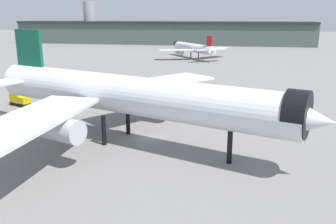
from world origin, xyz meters
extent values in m
plane|color=slate|center=(0.00, 0.00, 0.00)|extent=(900.00, 900.00, 0.00)
cylinder|color=silver|center=(-2.80, -1.89, 8.33)|extent=(55.00, 28.09, 6.41)
cone|color=silver|center=(23.46, -12.99, 8.33)|extent=(8.94, 8.53, 6.28)
cone|color=silver|center=(-29.05, 9.20, 8.33)|extent=(10.05, 8.85, 6.09)
cylinder|color=black|center=(22.27, -12.49, 8.81)|extent=(5.18, 7.09, 6.47)
cube|color=silver|center=(-0.62, 14.59, 7.53)|extent=(23.69, 25.36, 0.51)
cylinder|color=#B7BAC1|center=(-0.56, 11.22, 5.42)|extent=(8.72, 6.35, 3.53)
cube|color=silver|center=(-13.10, -14.94, 7.53)|extent=(11.28, 26.34, 0.51)
cylinder|color=#B7BAC1|center=(-10.64, -12.64, 5.42)|extent=(8.72, 6.35, 3.53)
cube|color=#0F5138|center=(-24.85, 7.43, 13.46)|extent=(6.55, 3.25, 10.26)
cube|color=silver|center=(-23.28, 14.07, 8.97)|extent=(8.72, 11.45, 0.38)
cylinder|color=black|center=(14.00, -8.99, 2.56)|extent=(0.77, 0.77, 5.13)
cylinder|color=black|center=(-4.11, 2.32, 2.56)|extent=(0.77, 0.77, 5.13)
cylinder|color=black|center=(-6.73, -3.88, 2.56)|extent=(0.77, 0.77, 5.13)
cylinder|color=silver|center=(-0.70, 124.65, 5.34)|extent=(23.63, 34.26, 4.10)
cone|color=silver|center=(-10.77, 140.69, 5.34)|extent=(5.81, 5.96, 4.02)
cone|color=silver|center=(9.38, 108.61, 5.34)|extent=(6.14, 6.59, 3.90)
cylinder|color=black|center=(-10.34, 139.99, 5.64)|extent=(4.49, 3.77, 4.15)
cube|color=silver|center=(-8.10, 116.55, 4.82)|extent=(18.01, 10.04, 0.33)
cylinder|color=#B7BAC1|center=(-6.85, 118.40, 3.47)|extent=(4.73, 5.69, 2.26)
cube|color=silver|center=(9.82, 127.80, 4.82)|extent=(15.58, 16.97, 0.33)
cylinder|color=#B7BAC1|center=(7.60, 127.48, 3.47)|extent=(4.73, 5.69, 2.26)
cube|color=red|center=(7.77, 111.18, 8.62)|extent=(2.77, 4.07, 6.57)
cube|color=silver|center=(4.42, 108.18, 5.75)|extent=(7.59, 6.51, 0.25)
cube|color=silver|center=(11.93, 112.90, 5.75)|extent=(7.59, 6.51, 0.25)
cylinder|color=black|center=(-7.15, 134.91, 1.64)|extent=(0.49, 0.49, 3.28)
cylinder|color=black|center=(-1.51, 121.90, 1.64)|extent=(0.49, 0.49, 3.28)
cylinder|color=black|center=(2.14, 124.19, 1.64)|extent=(0.49, 0.49, 3.28)
cube|color=#475651|center=(-31.36, 215.91, 7.74)|extent=(222.35, 37.81, 15.49)
cube|color=#232628|center=(-31.36, 215.91, 16.09)|extent=(222.49, 40.41, 1.20)
cylinder|color=#939399|center=(-87.74, 218.93, 15.67)|extent=(9.37, 9.37, 31.34)
cube|color=black|center=(-35.22, 19.78, 0.62)|extent=(5.95, 4.46, 0.35)
cube|color=#E5B70C|center=(-33.74, 19.07, 1.60)|extent=(2.98, 3.03, 1.60)
cube|color=#1E2D38|center=(-32.84, 18.64, 1.92)|extent=(0.91, 1.78, 0.80)
cube|color=#E5B70C|center=(-36.11, 20.21, 1.90)|extent=(3.97, 3.50, 2.20)
cylinder|color=black|center=(-32.99, 19.98, 0.45)|extent=(0.93, 0.64, 0.90)
cylinder|color=black|center=(-33.99, 17.91, 0.45)|extent=(0.93, 0.64, 0.90)
cylinder|color=black|center=(-36.46, 21.65, 0.45)|extent=(0.93, 0.64, 0.90)
cylinder|color=black|center=(-37.46, 19.58, 0.45)|extent=(0.93, 0.64, 0.90)
cube|color=black|center=(-20.59, 31.99, 0.32)|extent=(1.93, 2.64, 0.20)
cube|color=beige|center=(-20.59, 31.99, 1.12)|extent=(1.93, 2.64, 1.40)
sphere|color=black|center=(-19.67, 31.19, 0.22)|extent=(0.44, 0.44, 0.44)
sphere|color=black|center=(-21.15, 30.91, 0.22)|extent=(0.44, 0.44, 0.44)
sphere|color=black|center=(-20.04, 33.08, 0.22)|extent=(0.44, 0.44, 0.44)
sphere|color=black|center=(-21.51, 32.80, 0.22)|extent=(0.44, 0.44, 0.44)
camera|label=1|loc=(11.79, -59.54, 21.27)|focal=38.58mm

